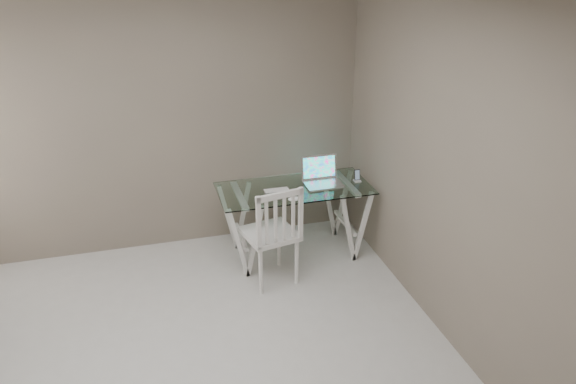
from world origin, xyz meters
name	(u,v)px	position (x,y,z in m)	size (l,w,h in m)	color
room	(173,170)	(-0.06, 0.02, 1.72)	(4.50, 4.52, 2.71)	#B8B5B0
desk	(294,221)	(1.18, 1.66, 0.38)	(1.50, 0.70, 0.75)	silver
chair	(274,232)	(0.85, 1.19, 0.55)	(0.54, 0.54, 1.00)	silver
laptop	(322,177)	(1.48, 1.70, 0.81)	(0.37, 0.30, 0.26)	silver
keyboard	(277,190)	(0.99, 1.64, 0.75)	(0.26, 0.11, 0.01)	silver
mouse	(294,199)	(1.09, 1.37, 0.77)	(0.12, 0.07, 0.04)	white
phone_dock	(357,178)	(1.83, 1.64, 0.78)	(0.07, 0.07, 0.12)	white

